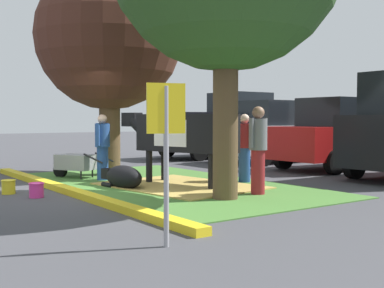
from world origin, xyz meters
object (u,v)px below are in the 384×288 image
Objects in this scene: cow_holstein at (182,133)px; sedan_silver at (275,132)px; parking_sign at (166,132)px; pickup_truck_black at (223,127)px; wheelbarrow at (76,162)px; person_visitor_far at (258,147)px; sedan_red at (342,134)px; person_visitor_near at (244,146)px; calf_lying at (123,177)px; person_handler at (102,145)px; bucket_pink at (36,190)px; shade_tree_left at (109,38)px; bucket_yellow at (8,187)px.

sedan_silver reaches higher than cow_holstein.
parking_sign is 0.34× the size of pickup_truck_black.
person_visitor_far is at bearing 21.72° from wheelbarrow.
sedan_red reaches higher than parking_sign.
person_visitor_near is at bearing 74.09° from cow_holstein.
pickup_truck_black is at bearing 138.80° from parking_sign.
person_visitor_near is at bearing 43.25° from wheelbarrow.
cow_holstein is 1.57m from calf_lying.
person_handler is 2.71m from bucket_pink.
shade_tree_left is 2.91× the size of parking_sign.
calf_lying reaches higher than bucket_pink.
sedan_silver is at bearing 111.81° from calf_lying.
wheelbarrow is 2.62m from bucket_yellow.
person_handler is 6.34m from parking_sign.
cow_holstein is at bearing 28.25° from wheelbarrow.
person_visitor_far is 0.31× the size of pickup_truck_black.
cow_holstein is 11.03× the size of bucket_yellow.
person_handler is at bearing -158.62° from person_visitor_far.
pickup_truck_black reaches higher than parking_sign.
bucket_pink is (2.55, -2.71, -3.33)m from shade_tree_left.
person_visitor_far is (1.93, 0.42, -0.22)m from cow_holstein.
parking_sign is at bearing -21.60° from calf_lying.
calf_lying is at bearing -51.67° from pickup_truck_black.
sedan_red is (-2.37, 5.39, 0.09)m from person_visitor_far.
person_handler is 7.03m from sedan_silver.
pickup_truck_black reaches higher than person_visitor_far.
wheelbarrow is at bearing -136.75° from person_visitor_near.
cow_holstein reaches higher than person_visitor_near.
sedan_silver is (-3.57, 4.45, 0.16)m from person_visitor_near.
person_visitor_far is 4.17m from bucket_pink.
bucket_yellow is 0.80m from bucket_pink.
cow_holstein is 0.69× the size of sedan_red.
wheelbarrow is 5.38× the size of bucket_pink.
parking_sign reaches higher than calf_lying.
calf_lying is 0.86× the size of person_visitor_near.
person_visitor_near reaches higher than wheelbarrow.
person_handler is 5.40× the size of bucket_pink.
bucket_pink is (1.61, -2.07, -0.68)m from person_handler.
person_handler is at bearing -131.66° from person_visitor_near.
bucket_yellow is at bearing -50.98° from wheelbarrow.
sedan_red is (-0.27, 8.91, 0.84)m from bucket_pink.
sedan_red reaches higher than person_visitor_far.
sedan_red is (1.33, 6.84, 0.16)m from person_handler.
person_visitor_far is 0.38× the size of sedan_silver.
wheelbarrow is (-2.55, -1.37, -0.74)m from cow_holstein.
shade_tree_left is 4.47m from person_visitor_near.
pickup_truck_black reaches higher than calf_lying.
sedan_silver is at bearing 108.54° from bucket_pink.
bucket_pink is at bearing -71.46° from sedan_silver.
bucket_yellow is 0.05× the size of pickup_truck_black.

